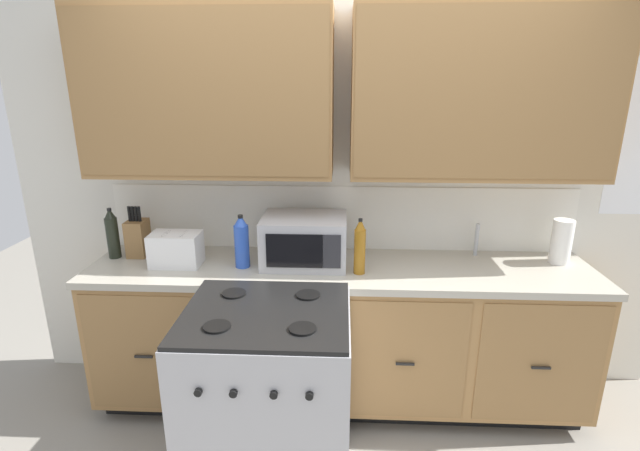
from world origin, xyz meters
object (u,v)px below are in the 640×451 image
(stove_range, at_px, (269,399))
(bottle_dark, at_px, (112,234))
(microwave, at_px, (304,240))
(bottle_amber, at_px, (360,247))
(bottle_blue, at_px, (242,242))
(toaster, at_px, (176,249))
(knife_block, at_px, (138,237))
(paper_towel_roll, at_px, (561,242))

(stove_range, bearing_deg, bottle_dark, 145.72)
(microwave, bearing_deg, stove_range, -100.43)
(stove_range, height_order, bottle_dark, bottle_dark)
(bottle_dark, height_order, bottle_amber, bottle_amber)
(bottle_amber, bearing_deg, bottle_blue, 174.57)
(toaster, distance_m, knife_block, 0.31)
(knife_block, bearing_deg, paper_towel_roll, 0.04)
(knife_block, xyz_separation_m, bottle_dark, (-0.13, -0.04, 0.03))
(bottle_amber, bearing_deg, paper_towel_roll, 10.36)
(paper_towel_roll, bearing_deg, toaster, -176.35)
(toaster, distance_m, bottle_dark, 0.43)
(microwave, bearing_deg, knife_block, 175.69)
(stove_range, distance_m, bottle_amber, 0.90)
(stove_range, bearing_deg, knife_block, 140.35)
(bottle_dark, bearing_deg, microwave, -1.79)
(microwave, bearing_deg, paper_towel_roll, 3.01)
(microwave, xyz_separation_m, paper_towel_roll, (1.49, 0.08, -0.01))
(stove_range, xyz_separation_m, bottle_blue, (-0.23, 0.59, 0.59))
(stove_range, bearing_deg, microwave, 79.57)
(stove_range, xyz_separation_m, paper_towel_roll, (1.61, 0.74, 0.57))
(toaster, xyz_separation_m, bottle_amber, (1.05, -0.07, 0.06))
(toaster, xyz_separation_m, paper_towel_roll, (2.22, 0.14, 0.03))
(microwave, bearing_deg, toaster, -175.08)
(toaster, bearing_deg, knife_block, 153.55)
(microwave, height_order, bottle_blue, bottle_blue)
(toaster, bearing_deg, microwave, 4.92)
(bottle_dark, distance_m, bottle_blue, 0.81)
(microwave, xyz_separation_m, knife_block, (-1.01, 0.08, -0.02))
(paper_towel_roll, relative_size, bottle_dark, 0.85)
(paper_towel_roll, bearing_deg, bottle_amber, -169.64)
(knife_block, relative_size, bottle_amber, 0.99)
(knife_block, height_order, bottle_blue, knife_block)
(paper_towel_roll, bearing_deg, stove_range, -155.23)
(paper_towel_roll, distance_m, bottle_dark, 2.63)
(bottle_blue, bearing_deg, paper_towel_roll, 4.71)
(microwave, distance_m, bottle_dark, 1.15)
(knife_block, bearing_deg, toaster, -26.45)
(stove_range, relative_size, bottle_amber, 3.02)
(paper_towel_roll, bearing_deg, bottle_blue, -175.29)
(microwave, distance_m, toaster, 0.74)
(paper_towel_roll, xyz_separation_m, bottle_amber, (-1.17, -0.21, 0.02))
(microwave, distance_m, bottle_amber, 0.34)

